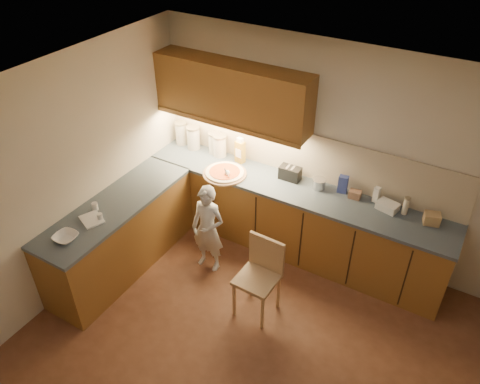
{
  "coord_description": "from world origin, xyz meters",
  "views": [
    {
      "loc": [
        1.36,
        -2.48,
        4.04
      ],
      "look_at": [
        -0.8,
        1.2,
        1.0
      ],
      "focal_mm": 35.0,
      "sensor_mm": 36.0,
      "label": 1
    }
  ],
  "objects_px": {
    "wooden_chair": "(261,272)",
    "toaster": "(290,173)",
    "child": "(208,229)",
    "oil_jug": "(240,151)",
    "pizza_on_board": "(225,173)"
  },
  "relations": [
    {
      "from": "toaster",
      "to": "child",
      "type": "bearing_deg",
      "value": -122.61
    },
    {
      "from": "child",
      "to": "toaster",
      "type": "relative_size",
      "value": 4.46
    },
    {
      "from": "oil_jug",
      "to": "toaster",
      "type": "distance_m",
      "value": 0.71
    },
    {
      "from": "pizza_on_board",
      "to": "child",
      "type": "distance_m",
      "value": 0.73
    },
    {
      "from": "pizza_on_board",
      "to": "child",
      "type": "height_order",
      "value": "child"
    },
    {
      "from": "child",
      "to": "toaster",
      "type": "height_order",
      "value": "child"
    },
    {
      "from": "child",
      "to": "oil_jug",
      "type": "xyz_separation_m",
      "value": [
        -0.14,
        0.96,
        0.51
      ]
    },
    {
      "from": "child",
      "to": "wooden_chair",
      "type": "height_order",
      "value": "child"
    },
    {
      "from": "toaster",
      "to": "oil_jug",
      "type": "bearing_deg",
      "value": 176.28
    },
    {
      "from": "wooden_chair",
      "to": "oil_jug",
      "type": "height_order",
      "value": "oil_jug"
    },
    {
      "from": "wooden_chair",
      "to": "oil_jug",
      "type": "xyz_separation_m",
      "value": [
        -0.97,
        1.22,
        0.55
      ]
    },
    {
      "from": "wooden_chair",
      "to": "toaster",
      "type": "bearing_deg",
      "value": 104.49
    },
    {
      "from": "pizza_on_board",
      "to": "wooden_chair",
      "type": "xyz_separation_m",
      "value": [
        0.98,
        -0.87,
        -0.42
      ]
    },
    {
      "from": "child",
      "to": "toaster",
      "type": "distance_m",
      "value": 1.17
    },
    {
      "from": "child",
      "to": "toaster",
      "type": "xyz_separation_m",
      "value": [
        0.57,
        0.93,
        0.44
      ]
    }
  ]
}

